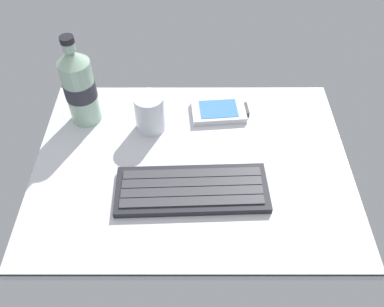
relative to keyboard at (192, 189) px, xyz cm
name	(u,v)px	position (x,y,z in cm)	size (l,w,h in cm)	color
ground_plane	(192,167)	(-0.04, 6.91, -1.79)	(64.00, 48.00, 2.80)	silver
keyboard	(192,189)	(0.00, 0.00, 0.00)	(29.37, 12.02, 1.70)	#232328
handheld_device	(219,111)	(6.11, 21.96, -0.08)	(13.25, 8.61, 1.50)	silver
juice_cup	(150,114)	(-9.03, 17.67, 3.10)	(6.40, 6.40, 8.50)	silver
water_bottle	(80,86)	(-23.62, 20.57, 8.20)	(6.73, 6.73, 20.80)	#9EC1A8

